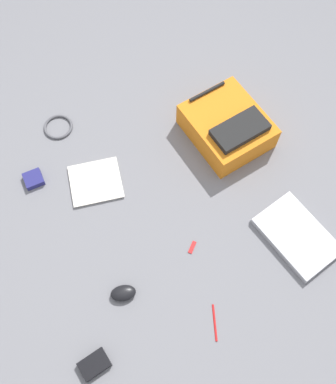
{
  "coord_description": "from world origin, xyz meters",
  "views": [
    {
      "loc": [
        0.72,
        -0.41,
        1.85
      ],
      "look_at": [
        -0.03,
        0.01,
        0.02
      ],
      "focal_mm": 41.35,
      "sensor_mm": 36.0,
      "label": 1
    }
  ],
  "objects_px": {
    "laptop": "(297,236)",
    "earbud_pouch": "(34,179)",
    "book_blue": "(96,182)",
    "computer_mouse": "(123,293)",
    "power_brick": "(94,364)",
    "pen_black": "(215,323)",
    "usb_stick": "(192,247)",
    "backpack": "(227,127)",
    "cable_coil": "(58,127)"
  },
  "relations": [
    {
      "from": "book_blue",
      "to": "power_brick",
      "type": "height_order",
      "value": "power_brick"
    },
    {
      "from": "backpack",
      "to": "laptop",
      "type": "height_order",
      "value": "backpack"
    },
    {
      "from": "book_blue",
      "to": "pen_black",
      "type": "xyz_separation_m",
      "value": [
        0.81,
        0.15,
        -0.0
      ]
    },
    {
      "from": "backpack",
      "to": "computer_mouse",
      "type": "distance_m",
      "value": 0.91
    },
    {
      "from": "book_blue",
      "to": "cable_coil",
      "type": "xyz_separation_m",
      "value": [
        -0.37,
        -0.03,
        -0.0
      ]
    },
    {
      "from": "laptop",
      "to": "earbud_pouch",
      "type": "relative_size",
      "value": 4.56
    },
    {
      "from": "laptop",
      "to": "computer_mouse",
      "type": "relative_size",
      "value": 3.6
    },
    {
      "from": "book_blue",
      "to": "computer_mouse",
      "type": "bearing_deg",
      "value": -13.06
    },
    {
      "from": "laptop",
      "to": "power_brick",
      "type": "height_order",
      "value": "laptop"
    },
    {
      "from": "laptop",
      "to": "power_brick",
      "type": "xyz_separation_m",
      "value": [
        0.04,
        -1.0,
        -0.0
      ]
    },
    {
      "from": "laptop",
      "to": "usb_stick",
      "type": "height_order",
      "value": "laptop"
    },
    {
      "from": "power_brick",
      "to": "pen_black",
      "type": "height_order",
      "value": "power_brick"
    },
    {
      "from": "backpack",
      "to": "earbud_pouch",
      "type": "bearing_deg",
      "value": -103.89
    },
    {
      "from": "cable_coil",
      "to": "earbud_pouch",
      "type": "distance_m",
      "value": 0.3
    },
    {
      "from": "computer_mouse",
      "to": "cable_coil",
      "type": "height_order",
      "value": "computer_mouse"
    },
    {
      "from": "cable_coil",
      "to": "pen_black",
      "type": "xyz_separation_m",
      "value": [
        1.18,
        0.18,
        -0.0
      ]
    },
    {
      "from": "book_blue",
      "to": "backpack",
      "type": "bearing_deg",
      "value": 83.6
    },
    {
      "from": "backpack",
      "to": "laptop",
      "type": "distance_m",
      "value": 0.6
    },
    {
      "from": "computer_mouse",
      "to": "usb_stick",
      "type": "xyz_separation_m",
      "value": [
        -0.03,
        0.35,
        -0.02
      ]
    },
    {
      "from": "book_blue",
      "to": "earbud_pouch",
      "type": "bearing_deg",
      "value": -121.57
    },
    {
      "from": "power_brick",
      "to": "usb_stick",
      "type": "relative_size",
      "value": 1.95
    },
    {
      "from": "pen_black",
      "to": "usb_stick",
      "type": "relative_size",
      "value": 2.5
    },
    {
      "from": "power_brick",
      "to": "earbud_pouch",
      "type": "xyz_separation_m",
      "value": [
        -0.87,
        0.1,
        -0.0
      ]
    },
    {
      "from": "book_blue",
      "to": "pen_black",
      "type": "bearing_deg",
      "value": 10.3
    },
    {
      "from": "book_blue",
      "to": "computer_mouse",
      "type": "relative_size",
      "value": 2.7
    },
    {
      "from": "backpack",
      "to": "earbud_pouch",
      "type": "xyz_separation_m",
      "value": [
        -0.23,
        -0.92,
        -0.06
      ]
    },
    {
      "from": "pen_black",
      "to": "earbud_pouch",
      "type": "bearing_deg",
      "value": -157.75
    },
    {
      "from": "cable_coil",
      "to": "power_brick",
      "type": "relative_size",
      "value": 1.27
    },
    {
      "from": "laptop",
      "to": "computer_mouse",
      "type": "distance_m",
      "value": 0.79
    },
    {
      "from": "backpack",
      "to": "pen_black",
      "type": "distance_m",
      "value": 0.91
    },
    {
      "from": "book_blue",
      "to": "usb_stick",
      "type": "xyz_separation_m",
      "value": [
        0.49,
        0.23,
        -0.0
      ]
    },
    {
      "from": "backpack",
      "to": "cable_coil",
      "type": "height_order",
      "value": "backpack"
    },
    {
      "from": "computer_mouse",
      "to": "earbud_pouch",
      "type": "height_order",
      "value": "computer_mouse"
    },
    {
      "from": "earbud_pouch",
      "to": "cable_coil",
      "type": "bearing_deg",
      "value": 135.08
    },
    {
      "from": "laptop",
      "to": "book_blue",
      "type": "xyz_separation_m",
      "value": [
        -0.68,
        -0.65,
        -0.01
      ]
    },
    {
      "from": "power_brick",
      "to": "usb_stick",
      "type": "height_order",
      "value": "power_brick"
    },
    {
      "from": "book_blue",
      "to": "pen_black",
      "type": "height_order",
      "value": "book_blue"
    },
    {
      "from": "power_brick",
      "to": "earbud_pouch",
      "type": "relative_size",
      "value": 1.36
    },
    {
      "from": "power_brick",
      "to": "computer_mouse",
      "type": "bearing_deg",
      "value": 130.65
    },
    {
      "from": "earbud_pouch",
      "to": "usb_stick",
      "type": "relative_size",
      "value": 1.43
    },
    {
      "from": "backpack",
      "to": "book_blue",
      "type": "bearing_deg",
      "value": -96.4
    },
    {
      "from": "power_brick",
      "to": "cable_coil",
      "type": "bearing_deg",
      "value": 163.91
    },
    {
      "from": "backpack",
      "to": "pen_black",
      "type": "xyz_separation_m",
      "value": [
        0.74,
        -0.52,
        -0.07
      ]
    },
    {
      "from": "backpack",
      "to": "computer_mouse",
      "type": "bearing_deg",
      "value": -60.28
    },
    {
      "from": "cable_coil",
      "to": "power_brick",
      "type": "height_order",
      "value": "power_brick"
    },
    {
      "from": "book_blue",
      "to": "usb_stick",
      "type": "relative_size",
      "value": 4.9
    },
    {
      "from": "book_blue",
      "to": "pen_black",
      "type": "relative_size",
      "value": 1.96
    },
    {
      "from": "power_brick",
      "to": "pen_black",
      "type": "xyz_separation_m",
      "value": [
        0.09,
        0.49,
        -0.01
      ]
    },
    {
      "from": "book_blue",
      "to": "earbud_pouch",
      "type": "xyz_separation_m",
      "value": [
        -0.15,
        -0.25,
        0.01
      ]
    },
    {
      "from": "computer_mouse",
      "to": "backpack",
      "type": "bearing_deg",
      "value": 139.28
    }
  ]
}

